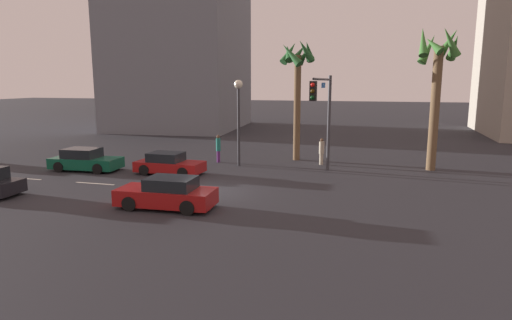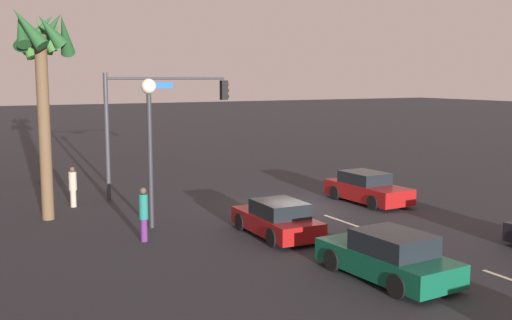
# 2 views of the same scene
# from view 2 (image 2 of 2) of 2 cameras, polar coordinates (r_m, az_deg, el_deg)

# --- Properties ---
(ground_plane) EXTENTS (220.00, 220.00, 0.00)m
(ground_plane) POSITION_cam_2_polar(r_m,az_deg,el_deg) (26.79, 4.21, -4.40)
(ground_plane) COLOR #28282D
(lane_stripe_2) EXTENTS (2.38, 0.14, 0.01)m
(lane_stripe_2) POSITION_cam_2_polar(r_m,az_deg,el_deg) (21.72, 13.51, -7.46)
(lane_stripe_2) COLOR silver
(lane_stripe_2) RESTS_ON ground_plane
(lane_stripe_3) EXTENTS (2.20, 0.14, 0.01)m
(lane_stripe_3) POSITION_cam_2_polar(r_m,az_deg,el_deg) (24.42, 7.92, -5.64)
(lane_stripe_3) COLOR silver
(lane_stripe_3) RESTS_ON ground_plane
(car_0) EXTENTS (4.37, 2.11, 1.38)m
(car_0) POSITION_cam_2_polar(r_m,az_deg,el_deg) (17.64, 12.27, -8.86)
(car_0) COLOR #0F5138
(car_0) RESTS_ON ground_plane
(car_1) EXTENTS (4.32, 1.96, 1.37)m
(car_1) POSITION_cam_2_polar(r_m,az_deg,el_deg) (28.01, 10.35, -2.65)
(car_1) COLOR maroon
(car_1) RESTS_ON ground_plane
(car_3) EXTENTS (4.10, 1.93, 1.30)m
(car_3) POSITION_cam_2_polar(r_m,az_deg,el_deg) (21.80, 1.99, -5.58)
(car_3) COLOR maroon
(car_3) RESTS_ON ground_plane
(traffic_signal) EXTENTS (0.48, 6.14, 5.83)m
(traffic_signal) POSITION_cam_2_polar(r_m,az_deg,el_deg) (28.86, -9.62, 4.47)
(traffic_signal) COLOR #38383D
(traffic_signal) RESTS_ON ground_plane
(streetlamp) EXTENTS (0.56, 0.56, 5.58)m
(streetlamp) POSITION_cam_2_polar(r_m,az_deg,el_deg) (22.81, -9.95, 3.44)
(streetlamp) COLOR #2D2D33
(streetlamp) RESTS_ON ground_plane
(pedestrian_0) EXTENTS (0.35, 0.35, 1.89)m
(pedestrian_0) POSITION_cam_2_polar(r_m,az_deg,el_deg) (21.33, -10.48, -4.85)
(pedestrian_0) COLOR #59266B
(pedestrian_0) RESTS_ON ground_plane
(pedestrian_1) EXTENTS (0.41, 0.41, 1.78)m
(pedestrian_1) POSITION_cam_2_polar(r_m,az_deg,el_deg) (27.71, -16.77, -2.33)
(pedestrian_1) COLOR #B2A58C
(pedestrian_1) RESTS_ON ground_plane
(palm_tree_0) EXTENTS (2.65, 2.73, 8.33)m
(palm_tree_0) POSITION_cam_2_polar(r_m,az_deg,el_deg) (25.16, -19.39, 8.54)
(palm_tree_0) COLOR brown
(palm_tree_0) RESTS_ON ground_plane
(palm_tree_1) EXTENTS (2.60, 2.79, 8.80)m
(palm_tree_1) POSITION_cam_2_polar(r_m,az_deg,el_deg) (34.05, -19.53, 7.95)
(palm_tree_1) COLOR brown
(palm_tree_1) RESTS_ON ground_plane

